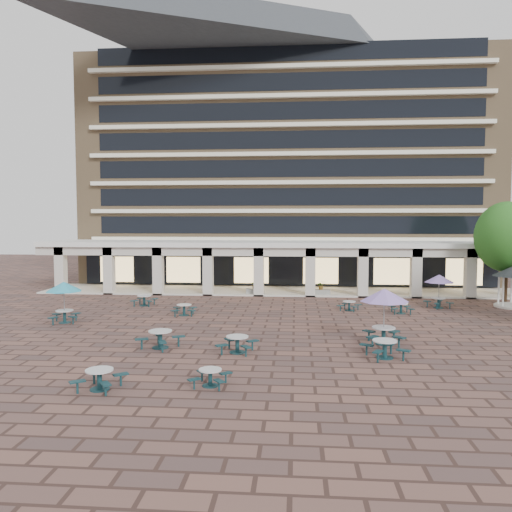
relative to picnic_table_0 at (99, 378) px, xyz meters
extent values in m
plane|color=brown|center=(6.19, 11.00, -0.45)|extent=(120.00, 120.00, 0.00)
cube|color=#947853|center=(6.19, 36.50, 10.55)|extent=(40.00, 15.00, 22.00)
cube|color=white|center=(6.19, 28.75, 4.05)|extent=(36.80, 0.50, 0.35)
cube|color=black|center=(6.19, 28.98, 5.35)|extent=(35.20, 0.05, 1.60)
cube|color=white|center=(6.19, 28.75, 6.65)|extent=(36.80, 0.50, 0.35)
cube|color=black|center=(6.19, 28.98, 7.95)|extent=(35.20, 0.05, 1.60)
cube|color=white|center=(6.19, 28.75, 9.25)|extent=(36.80, 0.50, 0.35)
cube|color=black|center=(6.19, 28.98, 10.55)|extent=(35.20, 0.05, 1.60)
cube|color=white|center=(6.19, 28.75, 11.85)|extent=(36.80, 0.50, 0.35)
cube|color=black|center=(6.19, 28.98, 13.15)|extent=(35.20, 0.05, 1.60)
cube|color=white|center=(6.19, 28.75, 14.45)|extent=(36.80, 0.50, 0.35)
cube|color=black|center=(6.19, 28.98, 15.75)|extent=(35.20, 0.05, 1.60)
cube|color=white|center=(6.19, 28.75, 17.05)|extent=(36.80, 0.50, 0.35)
cube|color=black|center=(6.19, 28.98, 18.35)|extent=(35.20, 0.05, 1.60)
cube|color=white|center=(6.19, 28.75, 19.65)|extent=(36.80, 0.50, 0.35)
cube|color=black|center=(6.19, 28.98, 20.95)|extent=(35.20, 0.05, 1.60)
cube|color=white|center=(6.19, 26.00, 3.75)|extent=(42.00, 6.60, 0.40)
cube|color=beige|center=(6.19, 23.15, 3.30)|extent=(42.00, 0.30, 0.90)
cube|color=black|center=(6.19, 28.70, 1.35)|extent=(38.00, 0.15, 3.20)
cube|color=beige|center=(6.19, 26.00, -0.39)|extent=(42.00, 6.00, 0.12)
cube|color=beige|center=(-12.81, 23.40, 1.55)|extent=(0.80, 0.80, 4.00)
cube|color=beige|center=(-8.59, 23.40, 1.55)|extent=(0.80, 0.80, 4.00)
cube|color=beige|center=(-4.37, 23.40, 1.55)|extent=(0.80, 0.80, 4.00)
cube|color=beige|center=(-0.15, 23.40, 1.55)|extent=(0.80, 0.80, 4.00)
cube|color=beige|center=(4.07, 23.40, 1.55)|extent=(0.80, 0.80, 4.00)
cube|color=beige|center=(8.30, 23.40, 1.55)|extent=(0.80, 0.80, 4.00)
cube|color=beige|center=(12.52, 23.40, 1.55)|extent=(0.80, 0.80, 4.00)
cube|color=beige|center=(16.74, 23.40, 1.55)|extent=(0.80, 0.80, 4.00)
cube|color=beige|center=(20.96, 23.40, 1.55)|extent=(0.80, 0.80, 4.00)
cube|color=#FFD88C|center=(-9.81, 28.55, 1.15)|extent=(3.20, 0.08, 2.40)
cube|color=#FFD88C|center=(-3.41, 28.55, 1.15)|extent=(3.20, 0.08, 2.40)
cube|color=#FFD88C|center=(2.99, 28.55, 1.15)|extent=(3.20, 0.08, 2.40)
cube|color=#FFD88C|center=(9.39, 28.55, 1.15)|extent=(3.20, 0.08, 2.40)
cube|color=#FFD88C|center=(15.79, 28.55, 1.15)|extent=(3.20, 0.08, 2.40)
cube|color=#FFD88C|center=(22.19, 28.55, 1.15)|extent=(3.20, 0.08, 2.40)
cylinder|color=#14363D|center=(0.00, 0.00, -0.43)|extent=(0.70, 0.70, 0.04)
cylinder|color=#14363D|center=(0.00, 0.00, -0.12)|extent=(0.18, 0.18, 0.66)
cylinder|color=silver|center=(0.00, 0.00, 0.28)|extent=(1.00, 1.00, 0.05)
cube|color=#14363D|center=(0.63, 0.47, -0.01)|extent=(0.61, 0.56, 0.05)
cylinder|color=#14363D|center=(0.63, 0.47, -0.24)|extent=(0.08, 0.08, 0.42)
cube|color=#14363D|center=(-0.47, 0.63, -0.01)|extent=(0.56, 0.61, 0.05)
cylinder|color=#14363D|center=(-0.47, 0.63, -0.24)|extent=(0.08, 0.08, 0.42)
cube|color=#14363D|center=(-0.63, -0.47, -0.01)|extent=(0.61, 0.56, 0.05)
cylinder|color=#14363D|center=(-0.63, -0.47, -0.24)|extent=(0.08, 0.08, 0.42)
cube|color=#14363D|center=(0.47, -0.63, -0.01)|extent=(0.56, 0.61, 0.05)
cylinder|color=#14363D|center=(0.47, -0.63, -0.24)|extent=(0.08, 0.08, 0.42)
cylinder|color=#14363D|center=(3.96, 0.72, -0.44)|extent=(0.60, 0.60, 0.03)
cylinder|color=#14363D|center=(3.96, 0.72, -0.17)|extent=(0.15, 0.15, 0.56)
cylinder|color=silver|center=(3.96, 0.72, 0.17)|extent=(0.86, 0.86, 0.04)
cube|color=#14363D|center=(4.49, 1.13, -0.08)|extent=(0.52, 0.48, 0.04)
cylinder|color=#14363D|center=(4.49, 1.13, -0.27)|extent=(0.07, 0.07, 0.36)
cube|color=#14363D|center=(3.55, 1.25, -0.08)|extent=(0.48, 0.52, 0.04)
cylinder|color=#14363D|center=(3.55, 1.25, -0.27)|extent=(0.07, 0.07, 0.36)
cube|color=#14363D|center=(3.44, 0.31, -0.08)|extent=(0.52, 0.48, 0.04)
cylinder|color=#14363D|center=(3.44, 0.31, -0.27)|extent=(0.07, 0.07, 0.36)
cube|color=#14363D|center=(4.38, 0.20, -0.08)|extent=(0.48, 0.52, 0.04)
cylinder|color=#14363D|center=(4.38, 0.20, -0.27)|extent=(0.07, 0.07, 0.36)
cylinder|color=#14363D|center=(4.41, 5.50, -0.43)|extent=(0.73, 0.73, 0.04)
cylinder|color=#14363D|center=(4.41, 5.50, -0.11)|extent=(0.19, 0.19, 0.69)
cylinder|color=silver|center=(4.41, 5.50, 0.31)|extent=(1.05, 1.05, 0.05)
cube|color=#14363D|center=(5.08, 5.98, 0.01)|extent=(0.64, 0.57, 0.05)
cylinder|color=#14363D|center=(5.08, 5.98, -0.23)|extent=(0.08, 0.08, 0.44)
cube|color=#14363D|center=(3.94, 6.17, 0.01)|extent=(0.57, 0.64, 0.05)
cylinder|color=#14363D|center=(3.94, 6.17, -0.23)|extent=(0.08, 0.08, 0.44)
cube|color=#14363D|center=(3.74, 5.03, 0.01)|extent=(0.64, 0.57, 0.05)
cylinder|color=#14363D|center=(3.74, 5.03, -0.23)|extent=(0.08, 0.08, 0.44)
cube|color=#14363D|center=(4.88, 4.84, 0.01)|extent=(0.57, 0.64, 0.05)
cylinder|color=#14363D|center=(4.88, 4.84, -0.23)|extent=(0.08, 0.08, 0.44)
cylinder|color=#14363D|center=(11.12, 5.12, -0.43)|extent=(0.76, 0.76, 0.04)
cylinder|color=#14363D|center=(11.12, 5.12, -0.09)|extent=(0.20, 0.20, 0.72)
cylinder|color=silver|center=(11.12, 5.12, 0.34)|extent=(1.09, 1.09, 0.05)
cube|color=#14363D|center=(11.54, 5.86, 0.03)|extent=(0.56, 0.67, 0.05)
cylinder|color=#14363D|center=(11.54, 5.86, -0.22)|extent=(0.09, 0.09, 0.46)
cube|color=#14363D|center=(10.38, 5.54, 0.03)|extent=(0.67, 0.56, 0.05)
cylinder|color=#14363D|center=(10.38, 5.54, -0.22)|extent=(0.09, 0.09, 0.46)
cube|color=#14363D|center=(10.70, 4.38, 0.03)|extent=(0.56, 0.67, 0.05)
cylinder|color=#14363D|center=(10.70, 4.38, -0.22)|extent=(0.09, 0.09, 0.46)
cube|color=#14363D|center=(11.86, 4.70, 0.03)|extent=(0.67, 0.56, 0.05)
cylinder|color=#14363D|center=(11.86, 4.70, -0.22)|extent=(0.09, 0.09, 0.46)
cylinder|color=#14363D|center=(-6.83, 11.50, -0.43)|extent=(0.72, 0.72, 0.04)
cylinder|color=#14363D|center=(-6.83, 11.50, -0.11)|extent=(0.18, 0.18, 0.68)
cylinder|color=silver|center=(-6.83, 11.50, 0.30)|extent=(1.03, 1.03, 0.05)
cube|color=#14363D|center=(-6.44, 12.20, 0.00)|extent=(0.52, 0.63, 0.05)
cylinder|color=#14363D|center=(-6.44, 12.20, -0.24)|extent=(0.08, 0.08, 0.43)
cube|color=#14363D|center=(-7.53, 11.89, 0.00)|extent=(0.63, 0.52, 0.05)
cylinder|color=#14363D|center=(-7.53, 11.89, -0.24)|extent=(0.08, 0.08, 0.43)
cube|color=#14363D|center=(-7.22, 10.80, 0.00)|extent=(0.52, 0.63, 0.05)
cylinder|color=#14363D|center=(-7.22, 10.80, -0.24)|extent=(0.08, 0.08, 0.43)
cube|color=#14363D|center=(-6.13, 11.11, 0.00)|extent=(0.63, 0.52, 0.05)
cylinder|color=#14363D|center=(-6.13, 11.11, -0.24)|extent=(0.08, 0.08, 0.43)
cylinder|color=gray|center=(-6.83, 11.50, 0.78)|extent=(0.05, 0.05, 2.46)
cone|color=teal|center=(-6.83, 11.50, 1.75)|extent=(2.15, 2.15, 0.56)
cylinder|color=#14363D|center=(0.58, 6.09, -0.43)|extent=(0.79, 0.79, 0.05)
cylinder|color=#14363D|center=(0.58, 6.09, -0.08)|extent=(0.20, 0.20, 0.75)
cylinder|color=silver|center=(0.58, 6.09, 0.38)|extent=(1.13, 1.13, 0.06)
cube|color=#14363D|center=(1.40, 6.42, 0.05)|extent=(0.70, 0.53, 0.06)
cylinder|color=#14363D|center=(1.40, 6.42, -0.21)|extent=(0.09, 0.09, 0.48)
cube|color=#14363D|center=(0.25, 6.91, 0.05)|extent=(0.53, 0.70, 0.06)
cylinder|color=#14363D|center=(0.25, 6.91, -0.21)|extent=(0.09, 0.09, 0.48)
cube|color=#14363D|center=(-0.25, 5.76, 0.05)|extent=(0.70, 0.53, 0.06)
cylinder|color=#14363D|center=(-0.25, 5.76, -0.21)|extent=(0.09, 0.09, 0.48)
cube|color=#14363D|center=(0.91, 5.27, 0.05)|extent=(0.53, 0.70, 0.06)
cylinder|color=#14363D|center=(0.91, 5.27, -0.21)|extent=(0.09, 0.09, 0.48)
cylinder|color=#14363D|center=(11.52, 7.72, -0.43)|extent=(0.80, 0.80, 0.05)
cylinder|color=#14363D|center=(11.52, 7.72, -0.07)|extent=(0.21, 0.21, 0.76)
cylinder|color=silver|center=(11.52, 7.72, 0.39)|extent=(1.15, 1.15, 0.06)
cube|color=#14363D|center=(12.16, 8.35, 0.05)|extent=(0.68, 0.67, 0.06)
cylinder|color=#14363D|center=(12.16, 8.35, -0.21)|extent=(0.09, 0.09, 0.48)
cube|color=#14363D|center=(10.89, 8.35, 0.05)|extent=(0.67, 0.68, 0.06)
cylinder|color=#14363D|center=(10.89, 8.35, -0.21)|extent=(0.09, 0.09, 0.48)
cube|color=#14363D|center=(10.88, 7.09, 0.05)|extent=(0.68, 0.67, 0.06)
cylinder|color=#14363D|center=(10.88, 7.09, -0.21)|extent=(0.09, 0.09, 0.48)
cube|color=#14363D|center=(12.15, 7.08, 0.05)|extent=(0.67, 0.68, 0.06)
cylinder|color=#14363D|center=(12.15, 7.08, -0.21)|extent=(0.09, 0.09, 0.48)
cylinder|color=gray|center=(11.52, 7.72, 0.93)|extent=(0.06, 0.06, 2.76)
cone|color=#9472C7|center=(11.52, 7.72, 2.02)|extent=(2.41, 2.41, 0.63)
cylinder|color=#14363D|center=(-0.15, 14.44, -0.43)|extent=(0.67, 0.67, 0.04)
cylinder|color=#14363D|center=(-0.15, 14.44, -0.14)|extent=(0.17, 0.17, 0.63)
cylinder|color=silver|center=(-0.15, 14.44, 0.25)|extent=(0.96, 0.96, 0.05)
cube|color=#14363D|center=(0.32, 15.02, -0.03)|extent=(0.54, 0.58, 0.05)
cylinder|color=#14363D|center=(0.32, 15.02, -0.25)|extent=(0.08, 0.08, 0.40)
cube|color=#14363D|center=(-0.73, 14.90, -0.03)|extent=(0.58, 0.54, 0.05)
cylinder|color=#14363D|center=(-0.73, 14.90, -0.25)|extent=(0.08, 0.08, 0.40)
cube|color=#14363D|center=(-0.61, 13.85, -0.03)|extent=(0.54, 0.58, 0.05)
cylinder|color=#14363D|center=(-0.61, 13.85, -0.25)|extent=(0.08, 0.08, 0.40)
cube|color=#14363D|center=(0.44, 13.97, -0.03)|extent=(0.58, 0.54, 0.05)
cylinder|color=#14363D|center=(0.44, 13.97, -0.25)|extent=(0.08, 0.08, 0.40)
cylinder|color=#14363D|center=(14.12, 16.25, -0.43)|extent=(0.64, 0.64, 0.04)
cylinder|color=#14363D|center=(14.12, 16.25, -0.15)|extent=(0.17, 0.17, 0.61)
cylinder|color=silver|center=(14.12, 16.25, 0.22)|extent=(0.92, 0.92, 0.05)
cube|color=#14363D|center=(14.63, 16.76, -0.05)|extent=(0.54, 0.54, 0.05)
cylinder|color=#14363D|center=(14.63, 16.76, -0.26)|extent=(0.07, 0.07, 0.39)
cube|color=#14363D|center=(13.62, 16.76, -0.05)|extent=(0.54, 0.54, 0.05)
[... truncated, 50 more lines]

